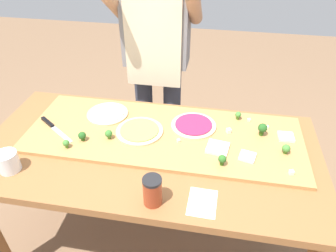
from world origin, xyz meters
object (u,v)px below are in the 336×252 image
at_px(broccoli_floret_front_left, 222,159).
at_px(cheese_crumble_a, 179,141).
at_px(cheese_crumble_c, 291,172).
at_px(broccoli_floret_front_mid, 286,149).
at_px(sauce_jar, 152,191).
at_px(pizza_whole_white_garlic, 108,113).
at_px(broccoli_floret_back_left, 66,143).
at_px(recipe_note, 202,203).
at_px(pizza_slice_far_left, 247,157).
at_px(chefs_knife, 52,126).
at_px(pizza_whole_pesto_green, 140,131).
at_px(prep_table, 150,163).
at_px(broccoli_floret_center_right, 238,115).
at_px(pizza_slice_far_right, 218,148).
at_px(cheese_crumble_b, 229,131).
at_px(broccoli_floret_center_left, 262,128).
at_px(flour_cup, 8,163).
at_px(pizza_slice_near_left, 286,137).
at_px(cook_center, 156,48).
at_px(broccoli_floret_back_mid, 82,136).
at_px(cheese_crumble_d, 249,120).
at_px(cheese_crumble_e, 267,127).
at_px(broccoli_floret_front_right, 109,134).
at_px(pizza_whole_beet_magenta, 194,125).

xyz_separation_m(broccoli_floret_front_left, cheese_crumble_a, (-0.21, 0.13, -0.03)).
distance_m(cheese_crumble_a, cheese_crumble_c, 0.53).
relative_size(broccoli_floret_front_mid, sauce_jar, 0.37).
distance_m(pizza_whole_white_garlic, broccoli_floret_front_left, 0.70).
relative_size(broccoli_floret_back_left, recipe_note, 0.30).
bearing_deg(cheese_crumble_c, pizza_slice_far_left, 157.90).
relative_size(chefs_knife, broccoli_floret_front_mid, 5.07).
bearing_deg(pizza_whole_pesto_green, prep_table, -53.32).
bearing_deg(sauce_jar, broccoli_floret_center_right, 61.80).
xyz_separation_m(pizza_slice_far_right, broccoli_floret_front_left, (0.02, -0.11, 0.03)).
xyz_separation_m(pizza_slice_far_right, cheese_crumble_b, (0.05, 0.14, 0.00)).
bearing_deg(broccoli_floret_center_left, flour_cup, -158.96).
height_order(pizza_slice_near_left, cook_center, cook_center).
xyz_separation_m(pizza_whole_white_garlic, cheese_crumble_a, (0.42, -0.17, -0.00)).
xyz_separation_m(broccoli_floret_front_left, flour_cup, (-0.93, -0.18, -0.01)).
xyz_separation_m(broccoli_floret_center_left, sauce_jar, (-0.45, -0.50, 0.01)).
height_order(broccoli_floret_front_mid, cheese_crumble_a, broccoli_floret_front_mid).
bearing_deg(cook_center, pizza_whole_pesto_green, -87.04).
bearing_deg(recipe_note, cheese_crumble_a, 113.26).
bearing_deg(pizza_whole_pesto_green, flour_cup, -145.58).
xyz_separation_m(broccoli_floret_back_mid, cheese_crumble_d, (0.81, 0.31, -0.02)).
xyz_separation_m(broccoli_floret_front_mid, cheese_crumble_e, (-0.07, 0.19, -0.02)).
distance_m(pizza_slice_far_left, broccoli_floret_front_mid, 0.19).
bearing_deg(recipe_note, broccoli_floret_center_right, 76.90).
distance_m(broccoli_floret_center_right, cheese_crumble_b, 0.14).
bearing_deg(recipe_note, broccoli_floret_front_right, 147.74).
height_order(pizza_whole_beet_magenta, broccoli_floret_center_right, broccoli_floret_center_right).
bearing_deg(prep_table, broccoli_floret_back_mid, -176.17).
bearing_deg(cheese_crumble_c, pizza_slice_near_left, 88.00).
distance_m(pizza_whole_white_garlic, cheese_crumble_a, 0.45).
height_order(pizza_slice_far_right, cheese_crumble_c, cheese_crumble_c).
height_order(pizza_whole_beet_magenta, broccoli_floret_front_mid, broccoli_floret_front_mid).
distance_m(chefs_knife, cheese_crumble_b, 0.92).
height_order(pizza_slice_far_right, flour_cup, flour_cup).
relative_size(cheese_crumble_b, recipe_note, 0.14).
height_order(cheese_crumble_b, cheese_crumble_d, cheese_crumble_b).
height_order(cheese_crumble_c, sauce_jar, sauce_jar).
height_order(cheese_crumble_b, recipe_note, cheese_crumble_b).
bearing_deg(cheese_crumble_e, pizza_slice_far_right, -139.23).
bearing_deg(pizza_whole_pesto_green, pizza_slice_far_right, -9.18).
bearing_deg(prep_table, pizza_whole_white_garlic, 142.58).
height_order(pizza_whole_beet_magenta, cheese_crumble_c, cheese_crumble_c).
bearing_deg(broccoli_floret_center_right, broccoli_floret_back_mid, -157.13).
xyz_separation_m(pizza_whole_pesto_green, flour_cup, (-0.51, -0.35, 0.02)).
relative_size(pizza_whole_beet_magenta, cheese_crumble_a, 16.49).
bearing_deg(prep_table, cheese_crumble_c, -7.38).
bearing_deg(cheese_crumble_d, pizza_whole_beet_magenta, -160.68).
height_order(broccoli_floret_front_left, cheese_crumble_e, broccoli_floret_front_left).
xyz_separation_m(cheese_crumble_a, cook_center, (-0.24, 0.64, 0.20)).
distance_m(cheese_crumble_c, flour_cup, 1.24).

